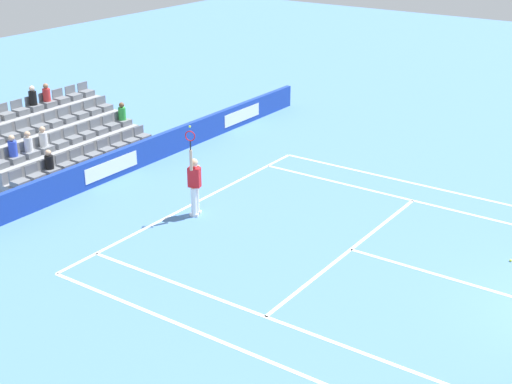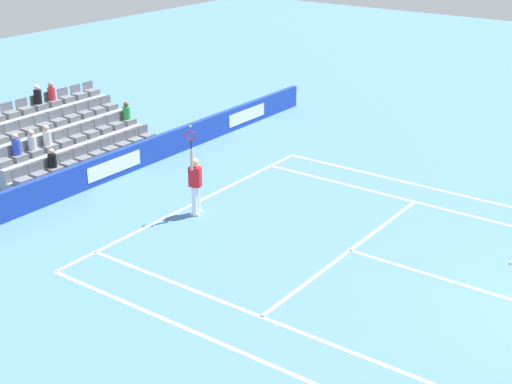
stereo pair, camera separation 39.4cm
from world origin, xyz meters
The scene contains 12 objects.
line_baseline centered at (0.00, -11.89, 0.00)m, with size 10.97×0.10×0.01m, color white.
line_service centered at (0.00, -6.40, 0.00)m, with size 8.23×0.10×0.01m, color white.
line_centre_service centered at (0.00, -3.20, 0.00)m, with size 0.10×6.40×0.01m, color white.
line_singles_sideline_left centered at (4.12, -5.95, 0.00)m, with size 0.10×11.89×0.01m, color white.
line_singles_sideline_right centered at (-4.12, -5.95, 0.00)m, with size 0.10×11.89×0.01m, color white.
line_doubles_sideline_left centered at (5.49, -5.95, 0.00)m, with size 0.10×11.89×0.01m, color white.
line_doubles_sideline_right centered at (-5.49, -5.95, 0.00)m, with size 0.10×11.89×0.01m, color white.
line_centre_mark centered at (0.00, -11.79, 0.00)m, with size 0.10×0.20×0.01m, color white.
sponsor_barrier centered at (0.00, -15.52, 0.46)m, with size 22.32×0.22×0.91m.
tennis_player centered at (0.61, -11.32, 0.99)m, with size 0.54×0.43×2.85m.
stadium_stand centered at (0.01, -18.46, 0.68)m, with size 6.20×3.80×2.58m.
loose_tennis_ball centered at (-1.78, -2.64, 0.03)m, with size 0.07×0.07×0.07m, color #D1E533.
Camera 2 is at (15.72, 1.90, 8.98)m, focal length 51.18 mm.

